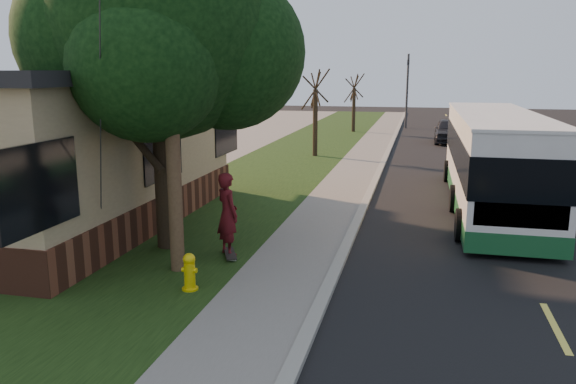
# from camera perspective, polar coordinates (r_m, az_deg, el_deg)

# --- Properties ---
(ground) EXTENTS (120.00, 120.00, 0.00)m
(ground) POSITION_cam_1_polar(r_m,az_deg,el_deg) (10.59, 3.43, -11.42)
(ground) COLOR black
(ground) RESTS_ON ground
(road) EXTENTS (8.00, 80.00, 0.01)m
(road) POSITION_cam_1_polar(r_m,az_deg,el_deg) (20.16, 19.75, -0.67)
(road) COLOR black
(road) RESTS_ON ground
(curb) EXTENTS (0.25, 80.00, 0.12)m
(curb) POSITION_cam_1_polar(r_m,az_deg,el_deg) (20.08, 8.37, 0.04)
(curb) COLOR gray
(curb) RESTS_ON ground
(sidewalk) EXTENTS (2.00, 80.00, 0.08)m
(sidewalk) POSITION_cam_1_polar(r_m,az_deg,el_deg) (20.19, 5.54, 0.12)
(sidewalk) COLOR slate
(sidewalk) RESTS_ON ground
(grass_verge) EXTENTS (5.00, 80.00, 0.07)m
(grass_verge) POSITION_cam_1_polar(r_m,az_deg,el_deg) (20.93, -3.99, 0.57)
(grass_verge) COLOR black
(grass_verge) RESTS_ON ground
(building_lot) EXTENTS (15.00, 80.00, 0.04)m
(building_lot) POSITION_cam_1_polar(r_m,az_deg,el_deg) (25.71, -25.81, 1.51)
(building_lot) COLOR slate
(building_lot) RESTS_ON ground
(fire_hydrant) EXTENTS (0.32, 0.32, 0.74)m
(fire_hydrant) POSITION_cam_1_polar(r_m,az_deg,el_deg) (11.13, -9.97, -7.99)
(fire_hydrant) COLOR #DCBF0B
(fire_hydrant) RESTS_ON grass_verge
(utility_pole) EXTENTS (2.86, 3.21, 9.07)m
(utility_pole) POSITION_cam_1_polar(r_m,az_deg,el_deg) (11.67, -12.06, 13.85)
(utility_pole) COLOR #473321
(utility_pole) RESTS_ON ground
(leafy_tree) EXTENTS (6.30, 6.00, 7.80)m
(leafy_tree) POSITION_cam_1_polar(r_m,az_deg,el_deg) (13.56, -12.52, 15.83)
(leafy_tree) COLOR black
(leafy_tree) RESTS_ON grass_verge
(bare_tree_near) EXTENTS (1.38, 1.21, 4.31)m
(bare_tree_near) POSITION_cam_1_polar(r_m,az_deg,el_deg) (28.12, 2.79, 7.91)
(bare_tree_near) COLOR black
(bare_tree_near) RESTS_ON grass_verge
(bare_tree_far) EXTENTS (1.38, 1.21, 4.03)m
(bare_tree_far) POSITION_cam_1_polar(r_m,az_deg,el_deg) (39.90, 6.71, 8.89)
(bare_tree_far) COLOR black
(bare_tree_far) RESTS_ON grass_verge
(traffic_signal) EXTENTS (0.18, 0.22, 5.50)m
(traffic_signal) POSITION_cam_1_polar(r_m,az_deg,el_deg) (43.60, 12.03, 10.51)
(traffic_signal) COLOR #2D2D30
(traffic_signal) RESTS_ON ground
(transit_bus) EXTENTS (2.55, 11.06, 3.00)m
(transit_bus) POSITION_cam_1_polar(r_m,az_deg,el_deg) (18.70, 20.12, 3.32)
(transit_bus) COLOR silver
(transit_bus) RESTS_ON ground
(skateboarder) EXTENTS (0.83, 0.82, 1.93)m
(skateboarder) POSITION_cam_1_polar(r_m,az_deg,el_deg) (12.94, -6.16, -2.23)
(skateboarder) COLOR #4F0F15
(skateboarder) RESTS_ON grass_verge
(skateboard_main) EXTENTS (0.59, 0.93, 0.09)m
(skateboard_main) POSITION_cam_1_polar(r_m,az_deg,el_deg) (13.03, -5.91, -6.25)
(skateboard_main) COLOR black
(skateboard_main) RESTS_ON grass_verge
(dumpster) EXTENTS (1.42, 1.16, 1.19)m
(dumpster) POSITION_cam_1_polar(r_m,az_deg,el_deg) (18.29, -21.60, -0.04)
(dumpster) COLOR black
(dumpster) RESTS_ON building_lot
(distant_car) EXTENTS (1.79, 4.32, 1.46)m
(distant_car) POSITION_cam_1_polar(r_m,az_deg,el_deg) (35.40, 16.07, 6.02)
(distant_car) COLOR black
(distant_car) RESTS_ON ground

